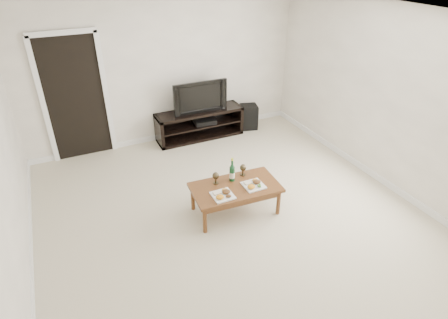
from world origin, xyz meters
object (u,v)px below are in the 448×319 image
at_px(media_console, 200,124).
at_px(television, 199,96).
at_px(subwoofer, 249,117).
at_px(coffee_table, 235,199).

distance_m(media_console, television, 0.57).
distance_m(television, subwoofer, 1.21).
distance_m(media_console, subwoofer, 1.05).
xyz_separation_m(television, subwoofer, (1.05, -0.02, -0.60)).
bearing_deg(media_console, subwoofer, -0.84).
bearing_deg(television, coffee_table, -99.42).
distance_m(subwoofer, coffee_table, 2.74).
bearing_deg(coffee_table, subwoofer, 57.76).
xyz_separation_m(media_console, subwoofer, (1.05, -0.02, -0.04)).
height_order(subwoofer, coffee_table, subwoofer).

